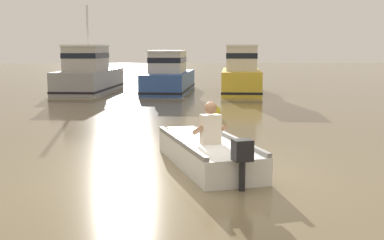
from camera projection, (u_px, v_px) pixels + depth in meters
The scene contains 6 objects.
ground_plane at pixel (182, 173), 8.50m from camera, with size 120.00×120.00×0.00m, color #7A6B4C.
rowboat_with_person at pixel (207, 152), 9.06m from camera, with size 1.86×3.69×1.19m.
moored_boat_grey at pixel (89, 74), 24.00m from camera, with size 2.68×6.07×4.13m.
moored_boat_blue at pixel (169, 76), 23.91m from camera, with size 2.62×6.09×1.99m.
moored_boat_yellow at pixel (241, 75), 23.42m from camera, with size 2.32×5.47×2.25m.
mooring_buoy at pixel (214, 112), 15.06m from camera, with size 0.41×0.41×0.41m, color yellow.
Camera 1 is at (-0.01, -8.28, 2.13)m, focal length 46.52 mm.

